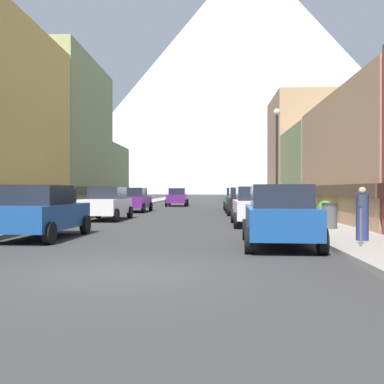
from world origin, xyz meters
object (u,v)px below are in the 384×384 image
at_px(pedestrian_1, 362,216).
at_px(car_driving_0, 177,197).
at_px(car_left_0, 42,212).
at_px(pedestrian_0, 73,201).
at_px(car_right_0, 280,215).
at_px(parking_meter_near, 361,213).
at_px(car_left_1, 107,203).
at_px(car_left_2, 134,200).
at_px(potted_plant_1, 311,207).
at_px(car_right_3, 236,199).
at_px(potted_plant_0, 326,210).
at_px(streetlamp_right, 277,146).
at_px(car_right_2, 242,201).
at_px(car_right_1, 255,206).
at_px(trash_bin_right, 329,215).

bearing_deg(pedestrian_1, car_driving_0, 103.70).
distance_m(car_left_0, pedestrian_0, 11.90).
height_order(car_right_0, pedestrian_0, pedestrian_0).
bearing_deg(pedestrian_1, parking_meter_near, -109.08).
relative_size(car_left_1, parking_meter_near, 3.35).
bearing_deg(car_driving_0, car_left_2, -100.15).
bearing_deg(potted_plant_1, pedestrian_0, 169.85).
distance_m(car_left_2, car_right_3, 8.40).
xyz_separation_m(car_left_2, potted_plant_0, (10.80, -12.36, -0.20)).
bearing_deg(pedestrian_0, car_left_0, -78.14).
bearing_deg(pedestrian_0, pedestrian_1, -46.33).
bearing_deg(car_right_3, car_driving_0, 121.77).
xyz_separation_m(car_right_3, potted_plant_0, (3.20, -15.94, -0.20)).
relative_size(car_driving_0, potted_plant_0, 4.45).
relative_size(car_right_3, streetlamp_right, 0.75).
height_order(car_left_2, pedestrian_0, pedestrian_0).
distance_m(car_driving_0, potted_plant_0, 26.12).
relative_size(car_right_2, potted_plant_1, 4.47).
height_order(car_right_0, car_driving_0, same).
distance_m(car_left_2, car_driving_0, 12.49).
xyz_separation_m(car_right_0, streetlamp_right, (1.55, 11.88, 3.09)).
xyz_separation_m(car_left_0, car_right_3, (7.60, 22.04, 0.00)).
bearing_deg(car_right_1, streetlamp_right, 69.22).
distance_m(potted_plant_1, pedestrian_0, 13.46).
xyz_separation_m(trash_bin_right, pedestrian_0, (-12.60, 8.87, 0.31)).
xyz_separation_m(potted_plant_1, streetlamp_right, (-1.65, 0.81, 3.26)).
bearing_deg(pedestrian_0, potted_plant_1, -10.15).
bearing_deg(parking_meter_near, pedestrian_1, 70.92).
height_order(car_right_2, streetlamp_right, streetlamp_right).
xyz_separation_m(car_left_1, parking_meter_near, (9.55, -12.43, 0.11)).
bearing_deg(car_right_3, car_right_2, -89.99).
relative_size(car_left_2, pedestrian_1, 2.84).
height_order(car_left_0, streetlamp_right, streetlamp_right).
xyz_separation_m(car_left_1, potted_plant_0, (10.80, -3.44, -0.20)).
distance_m(car_right_3, car_driving_0, 10.26).
height_order(car_left_1, car_right_0, same).
distance_m(parking_meter_near, potted_plant_0, 9.08).
height_order(potted_plant_0, pedestrian_1, pedestrian_1).
xyz_separation_m(car_right_2, streetlamp_right, (1.55, -4.97, 3.09)).
height_order(car_right_0, car_right_1, same).
height_order(car_right_1, car_right_3, same).
bearing_deg(trash_bin_right, car_right_3, 97.54).
bearing_deg(car_driving_0, trash_bin_right, -74.14).
bearing_deg(streetlamp_right, car_right_1, -110.78).
bearing_deg(car_right_2, car_driving_0, 108.97).
xyz_separation_m(parking_meter_near, potted_plant_1, (1.25, 12.17, -0.29)).
bearing_deg(trash_bin_right, pedestrian_1, -91.36).
bearing_deg(car_right_1, trash_bin_right, -51.64).
xyz_separation_m(car_right_1, trash_bin_right, (2.55, -3.22, -0.26)).
bearing_deg(car_right_2, potted_plant_0, -70.34).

